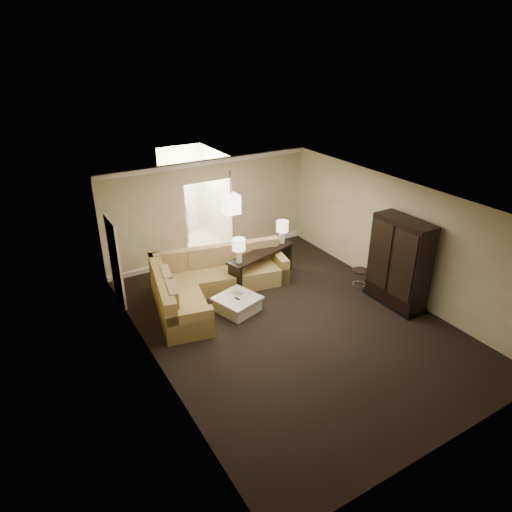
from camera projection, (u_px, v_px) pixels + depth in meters
ground at (290, 322)px, 10.11m from camera, size 8.00×8.00×0.00m
wall_back at (209, 210)px, 12.60m from camera, size 6.00×0.04×2.80m
wall_front at (455, 376)px, 6.40m from camera, size 6.00×0.04×2.80m
wall_left at (154, 305)px, 8.12m from camera, size 0.04×8.00×2.80m
wall_right at (395, 237)px, 10.88m from camera, size 0.04×8.00×2.80m
ceiling at (294, 202)px, 8.90m from camera, size 6.00×8.00×0.02m
crown_molding at (208, 162)px, 11.99m from camera, size 6.00×0.10×0.12m
baseboard at (212, 254)px, 13.14m from camera, size 6.00×0.10×0.12m
side_door at (115, 262)px, 10.45m from camera, size 0.05×0.90×2.10m
foyer at (190, 200)px, 13.68m from camera, size 1.44×2.02×2.80m
sectional_sofa at (208, 282)px, 10.94m from camera, size 3.79×2.82×1.00m
coffee_table at (237, 304)px, 10.45m from camera, size 1.10×1.10×0.37m
console_table at (261, 263)px, 11.67m from camera, size 2.11×1.01×0.80m
armoire at (399, 265)px, 10.42m from camera, size 0.63×1.47×2.11m
drink_table at (360, 275)px, 11.37m from camera, size 0.39×0.39×0.49m
table_lamp_left at (239, 247)px, 10.84m from camera, size 0.32×0.32×0.61m
table_lamp_right at (282, 229)px, 11.88m from camera, size 0.32×0.32×0.61m
pendant_light at (231, 204)px, 11.36m from camera, size 0.38×0.38×1.09m
person at (181, 215)px, 13.63m from camera, size 0.72×0.55×1.82m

